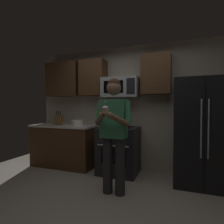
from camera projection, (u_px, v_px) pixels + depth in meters
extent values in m
plane|color=#9E9384|center=(97.00, 209.00, 2.45)|extent=(6.00, 6.00, 0.00)
cube|color=#B7AD99|center=(131.00, 108.00, 4.04)|extent=(4.40, 0.10, 2.60)
cube|color=black|center=(119.00, 150.00, 3.76)|extent=(0.76, 0.66, 0.92)
cube|color=black|center=(113.00, 156.00, 3.44)|extent=(0.48, 0.01, 0.28)
cylinder|color=#99999E|center=(113.00, 146.00, 3.41)|extent=(0.60, 0.03, 0.03)
cylinder|color=black|center=(108.00, 127.00, 3.67)|extent=(0.18, 0.18, 0.01)
cylinder|color=black|center=(126.00, 128.00, 3.55)|extent=(0.18, 0.18, 0.01)
cylinder|color=black|center=(113.00, 126.00, 3.94)|extent=(0.18, 0.18, 0.01)
cylinder|color=black|center=(130.00, 127.00, 3.81)|extent=(0.18, 0.18, 0.01)
cube|color=#9EA0A5|center=(121.00, 87.00, 3.83)|extent=(0.74, 0.40, 0.40)
cube|color=black|center=(113.00, 87.00, 3.67)|extent=(0.40, 0.01, 0.24)
cube|color=black|center=(131.00, 86.00, 3.55)|extent=(0.16, 0.01, 0.30)
cube|color=black|center=(202.00, 132.00, 3.18)|extent=(0.90, 0.72, 1.80)
cylinder|color=gray|center=(201.00, 129.00, 2.84)|extent=(0.02, 0.02, 0.90)
cylinder|color=gray|center=(209.00, 129.00, 2.81)|extent=(0.02, 0.02, 0.90)
cube|color=black|center=(205.00, 135.00, 2.84)|extent=(0.01, 0.01, 1.74)
cube|color=#4C301C|center=(64.00, 80.00, 4.36)|extent=(0.80, 0.34, 0.76)
sphere|color=brown|center=(59.00, 90.00, 4.20)|extent=(0.03, 0.03, 0.03)
cube|color=#4C301C|center=(93.00, 78.00, 4.10)|extent=(0.55, 0.34, 0.76)
sphere|color=brown|center=(89.00, 89.00, 3.94)|extent=(0.03, 0.03, 0.03)
cube|color=#4C301C|center=(156.00, 74.00, 3.62)|extent=(0.55, 0.34, 0.76)
sphere|color=brown|center=(155.00, 87.00, 3.46)|extent=(0.03, 0.03, 0.03)
cube|color=#4C301C|center=(64.00, 146.00, 4.23)|extent=(1.40, 0.62, 0.88)
cube|color=beige|center=(64.00, 126.00, 4.22)|extent=(1.44, 0.66, 0.04)
cube|color=brown|center=(59.00, 120.00, 4.20)|extent=(0.16, 0.15, 0.24)
cylinder|color=black|center=(56.00, 113.00, 4.20)|extent=(0.02, 0.04, 0.09)
cylinder|color=black|center=(58.00, 113.00, 4.18)|extent=(0.02, 0.04, 0.09)
cylinder|color=black|center=(60.00, 113.00, 4.16)|extent=(0.02, 0.04, 0.09)
cylinder|color=white|center=(77.00, 123.00, 4.05)|extent=(0.25, 0.25, 0.11)
torus|color=white|center=(77.00, 121.00, 4.05)|extent=(0.26, 0.26, 0.01)
cylinder|color=#262628|center=(108.00, 165.00, 2.91)|extent=(0.15, 0.15, 0.86)
cylinder|color=#262628|center=(120.00, 166.00, 2.84)|extent=(0.15, 0.15, 0.86)
cube|color=#33724C|center=(114.00, 119.00, 2.85)|extent=(0.38, 0.22, 0.58)
sphere|color=brown|center=(114.00, 88.00, 2.84)|extent=(0.22, 0.22, 0.22)
sphere|color=#382314|center=(114.00, 85.00, 2.84)|extent=(0.20, 0.20, 0.20)
cylinder|color=#33724C|center=(99.00, 112.00, 2.90)|extent=(0.15, 0.18, 0.35)
cylinder|color=brown|center=(100.00, 119.00, 2.72)|extent=(0.26, 0.33, 0.21)
sphere|color=brown|center=(102.00, 115.00, 2.57)|extent=(0.09, 0.09, 0.09)
cylinder|color=#33724C|center=(128.00, 113.00, 2.74)|extent=(0.15, 0.18, 0.35)
cylinder|color=brown|center=(119.00, 120.00, 2.62)|extent=(0.26, 0.33, 0.21)
sphere|color=brown|center=(110.00, 115.00, 2.53)|extent=(0.09, 0.09, 0.09)
cylinder|color=#A87F56|center=(105.00, 112.00, 2.53)|extent=(0.08, 0.08, 0.06)
ellipsoid|color=#F2B2CC|center=(105.00, 108.00, 2.53)|extent=(0.09, 0.09, 0.06)
cylinder|color=#4CBF66|center=(105.00, 104.00, 2.52)|extent=(0.01, 0.01, 0.06)
ellipsoid|color=#FFD159|center=(105.00, 102.00, 2.52)|extent=(0.01, 0.01, 0.02)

